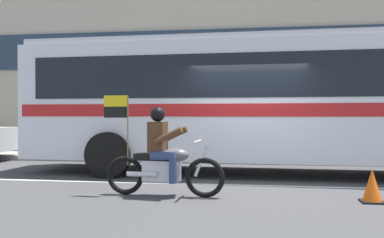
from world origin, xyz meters
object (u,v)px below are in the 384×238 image
Objects in this scene: transit_bus at (269,96)px; traffic_cone at (372,187)px; motorcycle_with_rider at (163,158)px; fire_hydrant at (126,144)px.

transit_bus is 21.42× the size of traffic_cone.
motorcycle_with_rider is 3.99× the size of traffic_cone.
fire_hydrant is at bearing 135.95° from traffic_cone.
motorcycle_with_rider is at bearing 179.08° from traffic_cone.
traffic_cone is (3.49, -0.06, -0.41)m from motorcycle_with_rider.
motorcycle_with_rider is at bearing -121.14° from transit_bus.
motorcycle_with_rider reaches higher than traffic_cone.
transit_bus is 15.71× the size of fire_hydrant.
fire_hydrant is at bearing 150.25° from transit_bus.
motorcycle_with_rider is (-1.92, -3.17, -1.22)m from transit_bus.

